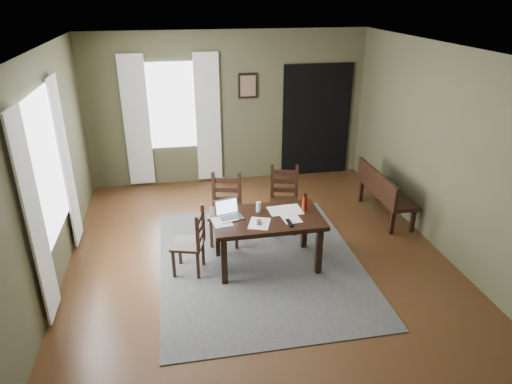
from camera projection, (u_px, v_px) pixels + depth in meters
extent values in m
cube|color=#492C16|center=(260.00, 263.00, 6.05)|extent=(5.00, 6.00, 0.01)
cube|color=#4D4C32|center=(229.00, 109.00, 8.18)|extent=(5.00, 0.02, 2.70)
cube|color=#4D4C32|center=(354.00, 342.00, 2.80)|extent=(5.00, 0.02, 2.70)
cube|color=#4D4C32|center=(40.00, 183.00, 5.07)|extent=(0.02, 6.00, 2.70)
cube|color=#4D4C32|center=(450.00, 155.00, 5.91)|extent=(0.02, 6.00, 2.70)
cube|color=white|center=(261.00, 52.00, 4.94)|extent=(5.00, 6.00, 0.02)
cube|color=#484848|center=(260.00, 263.00, 6.04)|extent=(2.60, 3.20, 0.01)
cube|color=black|center=(267.00, 219.00, 5.75)|extent=(1.39, 0.84, 0.06)
cube|color=black|center=(267.00, 222.00, 5.77)|extent=(1.24, 0.69, 0.05)
cube|color=black|center=(224.00, 262.00, 5.51)|extent=(0.07, 0.07, 0.59)
cube|color=black|center=(218.00, 236.00, 6.08)|extent=(0.07, 0.07, 0.59)
cube|color=black|center=(319.00, 252.00, 5.71)|extent=(0.07, 0.07, 0.59)
cube|color=black|center=(304.00, 228.00, 6.29)|extent=(0.07, 0.07, 0.59)
cube|color=black|center=(188.00, 244.00, 5.71)|extent=(0.47, 0.47, 0.04)
cube|color=black|center=(180.00, 251.00, 5.94)|extent=(0.04, 0.04, 0.37)
cube|color=black|center=(203.00, 252.00, 5.91)|extent=(0.04, 0.04, 0.37)
cube|color=black|center=(174.00, 264.00, 5.66)|extent=(0.04, 0.04, 0.37)
cube|color=black|center=(198.00, 265.00, 5.64)|extent=(0.04, 0.04, 0.37)
cube|color=black|center=(203.00, 222.00, 5.74)|extent=(0.05, 0.05, 0.47)
cube|color=black|center=(198.00, 234.00, 5.44)|extent=(0.05, 0.05, 0.47)
cube|color=black|center=(201.00, 237.00, 5.64)|extent=(0.10, 0.28, 0.06)
cube|color=black|center=(200.00, 228.00, 5.59)|extent=(0.10, 0.28, 0.06)
cube|color=black|center=(200.00, 219.00, 5.54)|extent=(0.10, 0.28, 0.06)
cube|color=black|center=(225.00, 214.00, 6.36)|extent=(0.53, 0.53, 0.04)
cube|color=black|center=(212.00, 234.00, 6.31)|extent=(0.05, 0.05, 0.42)
cube|color=black|center=(215.00, 222.00, 6.62)|extent=(0.05, 0.05, 0.42)
cube|color=black|center=(237.00, 235.00, 6.28)|extent=(0.05, 0.05, 0.42)
cube|color=black|center=(239.00, 223.00, 6.60)|extent=(0.05, 0.05, 0.42)
cube|color=black|center=(214.00, 189.00, 6.43)|extent=(0.06, 0.06, 0.54)
cube|color=black|center=(240.00, 190.00, 6.41)|extent=(0.06, 0.06, 0.54)
cube|color=black|center=(227.00, 199.00, 6.48)|extent=(0.32, 0.11, 0.07)
cube|color=black|center=(227.00, 190.00, 6.42)|extent=(0.32, 0.11, 0.07)
cube|color=black|center=(226.00, 180.00, 6.36)|extent=(0.32, 0.11, 0.07)
cube|color=black|center=(284.00, 203.00, 6.69)|extent=(0.52, 0.52, 0.04)
cube|color=black|center=(271.00, 222.00, 6.64)|extent=(0.05, 0.05, 0.41)
cube|color=black|center=(272.00, 211.00, 6.95)|extent=(0.05, 0.05, 0.41)
cube|color=black|center=(295.00, 223.00, 6.62)|extent=(0.05, 0.05, 0.41)
cube|color=black|center=(295.00, 212.00, 6.93)|extent=(0.05, 0.05, 0.41)
cube|color=black|center=(272.00, 181.00, 6.77)|extent=(0.06, 0.06, 0.52)
cube|color=black|center=(297.00, 182.00, 6.74)|extent=(0.06, 0.06, 0.52)
cube|color=black|center=(284.00, 190.00, 6.81)|extent=(0.31, 0.10, 0.07)
cube|color=black|center=(284.00, 181.00, 6.76)|extent=(0.31, 0.10, 0.07)
cube|color=black|center=(285.00, 172.00, 6.70)|extent=(0.31, 0.10, 0.07)
cube|color=black|center=(387.00, 192.00, 7.15)|extent=(0.44, 1.36, 0.06)
cube|color=black|center=(413.00, 220.00, 6.74)|extent=(0.06, 0.06, 0.38)
cube|color=black|center=(392.00, 222.00, 6.69)|extent=(0.06, 0.06, 0.38)
cube|color=black|center=(379.00, 189.00, 7.79)|extent=(0.06, 0.06, 0.38)
cube|color=black|center=(361.00, 191.00, 7.73)|extent=(0.06, 0.06, 0.38)
cube|color=black|center=(377.00, 181.00, 7.04)|extent=(0.05, 1.36, 0.33)
cube|color=#B7B7BC|center=(230.00, 218.00, 5.69)|extent=(0.36, 0.29, 0.02)
cube|color=#B7B7BC|center=(226.00, 207.00, 5.74)|extent=(0.32, 0.13, 0.20)
cube|color=silver|center=(227.00, 207.00, 5.74)|extent=(0.28, 0.11, 0.17)
cube|color=#3F3F42|center=(230.00, 217.00, 5.68)|extent=(0.29, 0.19, 0.00)
cube|color=#3F3F42|center=(259.00, 222.00, 5.57)|extent=(0.07, 0.11, 0.03)
cube|color=black|center=(290.00, 223.00, 5.56)|extent=(0.06, 0.19, 0.02)
cylinder|color=silver|center=(258.00, 207.00, 5.83)|extent=(0.08, 0.08, 0.14)
cylinder|color=#9F230C|center=(305.00, 203.00, 5.86)|extent=(0.08, 0.08, 0.20)
cylinder|color=black|center=(305.00, 195.00, 5.81)|extent=(0.05, 0.05, 0.03)
cube|color=white|center=(221.00, 222.00, 5.61)|extent=(0.27, 0.33, 0.00)
cube|color=white|center=(291.00, 218.00, 5.69)|extent=(0.24, 0.30, 0.00)
cube|color=white|center=(277.00, 211.00, 5.88)|extent=(0.23, 0.29, 0.00)
cube|color=white|center=(292.00, 210.00, 5.91)|extent=(0.25, 0.32, 0.00)
cube|color=white|center=(259.00, 223.00, 5.57)|extent=(0.33, 0.38, 0.00)
cube|color=white|center=(46.00, 168.00, 5.22)|extent=(0.01, 1.30, 1.70)
cube|color=white|center=(172.00, 106.00, 7.95)|extent=(1.00, 0.01, 1.50)
cube|color=silver|center=(35.00, 220.00, 4.59)|extent=(0.03, 0.48, 2.30)
cube|color=silver|center=(66.00, 163.00, 6.06)|extent=(0.03, 0.48, 2.30)
cube|color=silver|center=(137.00, 122.00, 7.92)|extent=(0.44, 0.03, 2.30)
cube|color=silver|center=(208.00, 119.00, 8.12)|extent=(0.44, 0.03, 2.30)
cube|color=black|center=(248.00, 86.00, 8.05)|extent=(0.34, 0.03, 0.44)
cube|color=brown|center=(248.00, 86.00, 8.03)|extent=(0.27, 0.01, 0.36)
cube|color=black|center=(316.00, 121.00, 8.55)|extent=(1.30, 0.03, 2.10)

